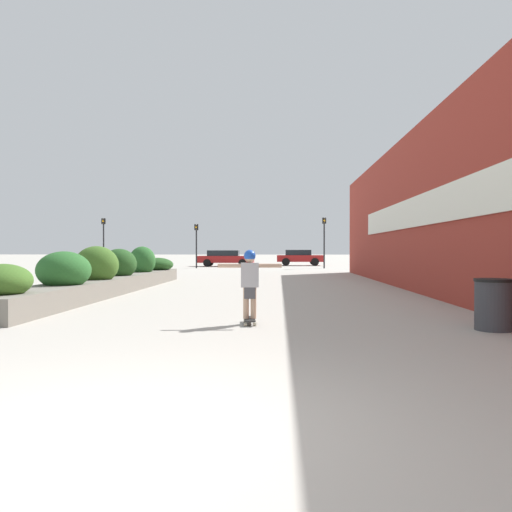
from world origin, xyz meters
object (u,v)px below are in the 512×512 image
skateboarder (250,277)px  trash_bin (493,304)px  traffic_light_far_left (103,234)px  car_leftmost (299,257)px  car_center_left (225,258)px  skateboard (250,320)px  traffic_light_left (196,238)px  traffic_light_right (324,234)px

skateboarder → trash_bin: (4.21, -0.55, -0.43)m
traffic_light_far_left → car_leftmost: bearing=22.8°
trash_bin → traffic_light_far_left: (-17.23, 29.32, 2.14)m
skateboarder → traffic_light_far_left: size_ratio=0.33×
car_leftmost → skateboarder: bearing=-3.9°
car_center_left → traffic_light_far_left: size_ratio=1.23×
skateboard → traffic_light_far_left: (-13.02, 28.76, 2.51)m
skateboard → traffic_light_left: bearing=97.0°
car_center_left → traffic_light_right: (7.93, -4.16, 1.85)m
skateboard → traffic_light_right: (3.96, 28.42, 2.50)m
skateboard → traffic_light_left: (-5.69, 28.25, 2.21)m
skateboarder → traffic_light_right: size_ratio=0.33×
skateboarder → car_leftmost: 35.31m
car_center_left → traffic_light_far_left: (-9.05, -3.82, 1.86)m
car_leftmost → traffic_light_far_left: bearing=-67.2°
skateboard → car_center_left: size_ratio=0.16×
skateboarder → car_leftmost: bearing=81.7°
traffic_light_far_left → skateboarder: bearing=-65.6°
skateboarder → traffic_light_far_left: bearing=109.9°
car_center_left → traffic_light_left: (-1.72, -4.33, 1.56)m
car_leftmost → traffic_light_right: size_ratio=1.07×
trash_bin → traffic_light_left: (-9.90, 28.80, 1.84)m
skateboard → traffic_light_far_left: size_ratio=0.20×
traffic_light_left → skateboarder: bearing=-78.6°
traffic_light_right → traffic_light_left: bearing=-179.0°
skateboard → car_leftmost: size_ratio=0.18×
skateboard → trash_bin: trash_bin is taller
skateboard → trash_bin: bearing=-11.9°
trash_bin → traffic_light_right: (-0.25, 28.97, 2.13)m
trash_bin → car_center_left: size_ratio=0.19×
skateboarder → car_center_left: skateboarder is taller
traffic_light_left → traffic_light_far_left: size_ratio=0.87×
skateboarder → traffic_light_right: bearing=77.6°
car_leftmost → car_center_left: bearing=-67.4°
car_center_left → traffic_light_right: 9.14m
trash_bin → traffic_light_far_left: traffic_light_far_left is taller
skateboard → traffic_light_right: 28.80m
trash_bin → skateboard: bearing=172.5°
trash_bin → car_leftmost: 35.83m
car_leftmost → traffic_light_right: traffic_light_right is taller
trash_bin → traffic_light_far_left: 34.07m
skateboard → skateboarder: size_ratio=0.59×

